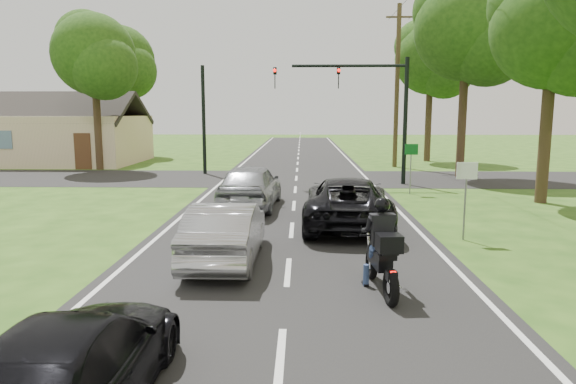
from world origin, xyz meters
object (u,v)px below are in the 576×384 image
at_px(sign_white, 466,182).
at_px(sign_green, 411,156).
at_px(dark_car_behind, 72,366).
at_px(silver_suv, 250,186).
at_px(motorcycle_rider, 382,255).
at_px(traffic_signal, 367,97).
at_px(silver_sedan, 226,232).
at_px(dark_suv, 347,202).
at_px(utility_pole_far, 397,86).

height_order(sign_white, sign_green, same).
height_order(dark_car_behind, sign_white, sign_white).
bearing_deg(silver_suv, dark_car_behind, 90.14).
distance_m(dark_car_behind, sign_green, 17.94).
distance_m(motorcycle_rider, traffic_signal, 15.65).
relative_size(traffic_signal, sign_white, 3.00).
xyz_separation_m(silver_sedan, traffic_signal, (4.79, 13.23, 3.43)).
xyz_separation_m(dark_car_behind, sign_white, (6.98, 8.41, 0.97)).
distance_m(motorcycle_rider, sign_green, 12.60).
relative_size(silver_sedan, sign_white, 1.98).
bearing_deg(dark_suv, sign_green, -113.23).
bearing_deg(motorcycle_rider, silver_sedan, 143.25).
bearing_deg(dark_car_behind, silver_suv, -94.06).
xyz_separation_m(silver_sedan, silver_suv, (-0.10, 6.73, 0.12)).
bearing_deg(sign_green, sign_white, -91.43).
distance_m(traffic_signal, sign_green, 4.24).
xyz_separation_m(dark_suv, sign_green, (3.23, 6.38, 0.84)).
height_order(motorcycle_rider, silver_sedan, motorcycle_rider).
relative_size(sign_white, sign_green, 1.00).
xyz_separation_m(dark_suv, utility_pole_far, (4.53, 17.40, 4.32)).
relative_size(utility_pole_far, sign_green, 4.71).
bearing_deg(silver_sedan, dark_suv, -128.80).
distance_m(dark_suv, dark_car_behind, 10.78).
bearing_deg(dark_car_behind, silver_sedan, -98.44).
bearing_deg(traffic_signal, sign_white, -82.95).
distance_m(silver_suv, traffic_signal, 8.79).
height_order(silver_sedan, traffic_signal, traffic_signal).
relative_size(dark_car_behind, traffic_signal, 0.66).
xyz_separation_m(silver_sedan, sign_white, (6.16, 2.21, 0.89)).
xyz_separation_m(dark_suv, traffic_signal, (1.66, 9.40, 3.37)).
xyz_separation_m(motorcycle_rider, silver_suv, (-3.39, 8.71, 0.09)).
height_order(dark_suv, traffic_signal, traffic_signal).
relative_size(motorcycle_rider, dark_car_behind, 0.51).
distance_m(motorcycle_rider, dark_car_behind, 5.90).
height_order(motorcycle_rider, dark_suv, motorcycle_rider).
bearing_deg(sign_green, dark_suv, -116.80).
relative_size(silver_suv, dark_car_behind, 1.12).
relative_size(motorcycle_rider, utility_pole_far, 0.22).
bearing_deg(motorcycle_rider, dark_suv, 85.79).
bearing_deg(silver_suv, silver_sedan, 94.21).
relative_size(dark_suv, silver_sedan, 1.28).
height_order(motorcycle_rider, traffic_signal, traffic_signal).
distance_m(dark_car_behind, traffic_signal, 20.53).
bearing_deg(motorcycle_rider, utility_pole_far, 73.56).
relative_size(dark_suv, sign_white, 2.54).
height_order(utility_pole_far, sign_white, utility_pole_far).
distance_m(motorcycle_rider, sign_white, 5.15).
height_order(dark_suv, silver_suv, silver_suv).
relative_size(silver_suv, traffic_signal, 0.74).
relative_size(motorcycle_rider, silver_sedan, 0.52).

